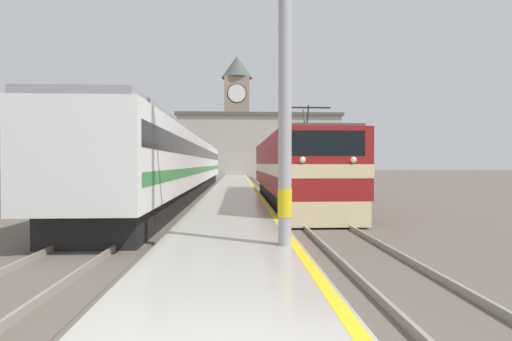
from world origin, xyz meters
name	(u,v)px	position (x,y,z in m)	size (l,w,h in m)	color
ground_plane	(235,189)	(0.00, 30.00, 0.00)	(200.00, 200.00, 0.00)	#60564C
platform	(234,191)	(0.00, 25.00, 0.18)	(3.14, 140.00, 0.36)	#ADA89E
rail_track_near	(277,193)	(3.02, 25.00, 0.03)	(2.84, 140.00, 0.16)	#60564C
rail_track_far	(185,193)	(-3.43, 25.00, 0.03)	(2.84, 140.00, 0.16)	#60564C
locomotive_train	(292,170)	(3.02, 17.10, 1.77)	(2.92, 16.24, 4.42)	black
passenger_train	(184,164)	(-3.43, 24.29, 2.05)	(2.92, 37.33, 3.80)	black
catenary_mast	(287,45)	(1.25, 5.24, 4.60)	(2.12, 0.30, 8.67)	#9E9EA3
clock_tower	(237,111)	(0.22, 73.87, 12.27)	(5.89, 5.89, 22.76)	gray
station_building	(259,145)	(3.76, 61.54, 5.03)	(26.06, 7.51, 10.02)	#A8A399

